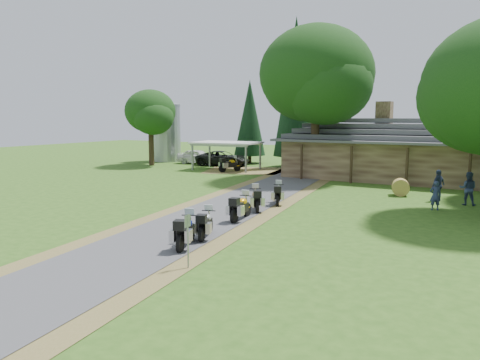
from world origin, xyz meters
The scene contains 22 objects.
ground centered at (0.00, 0.00, 0.00)m, with size 120.00×120.00×0.00m, color #2F5718.
driveway centered at (-0.50, 4.00, 0.00)m, with size 46.00×46.00×0.00m, color #4F4F52.
lodge centered at (6.00, 24.00, 2.45)m, with size 21.40×9.40×4.90m, color #513929, non-canonical shape.
silo centered at (-21.29, 26.43, 3.41)m, with size 3.35×3.35×6.81m, color gray.
carport centered at (-10.83, 22.52, 1.31)m, with size 6.03×4.02×2.62m, color silver, non-canonical shape.
car_white_sedan centered at (-16.32, 25.61, 0.96)m, with size 5.77×2.44×1.92m, color white.
car_dark_suv centered at (-13.05, 25.35, 1.13)m, with size 5.90×2.51×2.26m, color black.
motorcycle_row_a centered at (1.70, -0.74, 0.69)m, with size 2.01×0.65×1.37m, color navy, non-canonical shape.
motorcycle_row_b centered at (1.59, 0.77, 0.63)m, with size 1.86×0.61×1.27m, color #B3B7BB, non-canonical shape.
motorcycle_row_c centered at (1.18, 4.38, 0.68)m, with size 2.00×0.65×1.37m, color #EFA608, non-canonical shape.
motorcycle_row_d centered at (0.72, 6.81, 0.67)m, with size 1.96×0.64×1.34m, color #C7651D, non-canonical shape.
motorcycle_row_e centered at (0.91, 9.12, 0.64)m, with size 1.87×0.61×1.28m, color black, non-canonical shape.
motorcycle_carport_a centered at (-9.67, 21.19, 0.72)m, with size 2.11×0.69×1.44m, color gold, non-canonical shape.
person_a centered at (8.94, 11.66, 0.93)m, with size 0.53×0.38×1.86m, color navy.
person_b centered at (10.33, 14.10, 1.11)m, with size 0.63×0.45×2.22m, color navy.
person_c centered at (8.70, 14.74, 1.09)m, with size 0.62×0.45×2.19m, color navy.
hay_bale centered at (6.39, 15.57, 0.53)m, with size 1.06×1.06×0.97m, color olive.
sign_post centered at (3.31, -2.79, 0.91)m, with size 0.33×0.05×1.83m, color gray, non-canonical shape.
oak_lodge_left centered at (-1.40, 20.77, 6.71)m, with size 9.02×9.02×13.42m, color #10340F, non-canonical shape.
oak_silo centered at (-19.60, 22.03, 4.45)m, with size 5.14×5.14×8.89m, color #10340F, non-canonical shape.
cedar_near centered at (-6.24, 27.89, 7.25)m, with size 4.22×4.22×14.51m, color black.
cedar_far centered at (-11.93, 28.98, 4.42)m, with size 3.34×3.34×8.84m, color black.
Camera 1 is at (12.24, -14.80, 4.96)m, focal length 35.00 mm.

